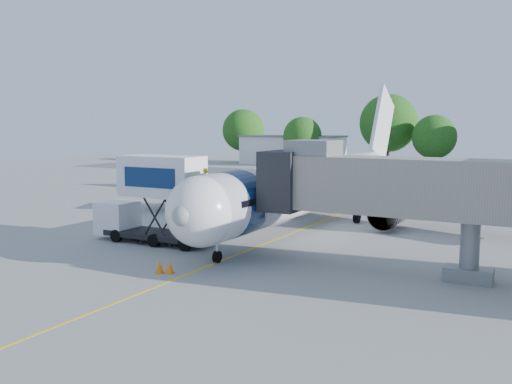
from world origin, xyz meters
The scene contains 14 objects.
ground centered at (0.00, 0.00, 0.00)m, with size 160.00×160.00×0.00m, color #979694.
guidance_line centered at (0.00, 0.00, 0.01)m, with size 0.15×70.00×0.01m, color yellow.
taxiway_strip centered at (0.00, 42.00, 0.00)m, with size 120.00×10.00×0.01m, color #59595B.
aircraft centered at (0.00, 4.12, 2.95)m, with size 34.17×37.73×11.35m.
jet_bridge centered at (7.99, -7.00, 4.34)m, with size 13.90×3.20×6.60m.
catering_hiloader centered at (-6.27, -7.00, 2.76)m, with size 8.50×2.44×5.50m.
ground_tug centered at (2.74, -16.83, 0.81)m, with size 3.95×2.18×1.54m.
safety_cone_a centered at (-0.90, -12.49, 0.31)m, with size 0.40×0.40×0.64m.
safety_cone_b centered at (-1.37, -12.71, 0.32)m, with size 0.42×0.42×0.67m.
outbuilding_left centered at (-28.00, 60.00, 2.66)m, with size 18.40×8.40×5.30m.
tree_a centered at (-38.29, 59.85, 6.17)m, with size 7.97×7.97×10.16m.
tree_b centered at (-24.44, 56.44, 5.23)m, with size 6.76×6.76×8.62m.
tree_c centered at (-10.41, 60.45, 7.52)m, with size 9.71×9.71×12.38m.
tree_d centered at (-2.18, 57.20, 5.35)m, with size 6.91×6.91×8.81m.
Camera 1 is at (16.28, -34.90, 7.48)m, focal length 40.00 mm.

